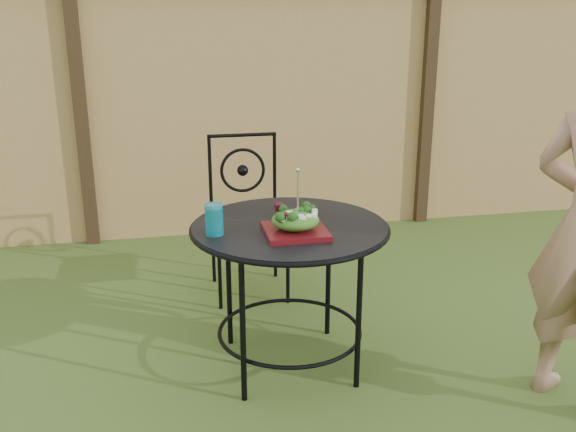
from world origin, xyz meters
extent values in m
plane|color=#2E4B18|center=(0.00, 0.00, 0.00)|extent=(60.00, 60.00, 0.00)
cube|color=tan|center=(0.00, 2.20, 0.90)|extent=(8.00, 0.05, 1.80)
cube|color=black|center=(-1.30, 2.15, 0.95)|extent=(0.09, 0.09, 1.90)
cube|color=black|center=(1.30, 2.15, 0.95)|extent=(0.09, 0.09, 1.90)
cylinder|color=black|center=(-0.21, 0.17, 0.71)|extent=(0.90, 0.90, 0.02)
torus|color=black|center=(-0.21, 0.17, 0.71)|extent=(0.92, 0.92, 0.02)
torus|color=black|center=(-0.21, 0.17, 0.18)|extent=(0.70, 0.70, 0.02)
cylinder|color=black|center=(0.05, 0.43, 0.35)|extent=(0.03, 0.03, 0.71)
cylinder|color=black|center=(-0.47, 0.43, 0.35)|extent=(0.03, 0.03, 0.71)
cylinder|color=black|center=(-0.47, -0.09, 0.35)|extent=(0.03, 0.03, 0.71)
cylinder|color=black|center=(0.05, -0.09, 0.35)|extent=(0.03, 0.03, 0.71)
cube|color=black|center=(-0.28, 1.05, 0.45)|extent=(0.46, 0.46, 0.03)
cylinder|color=black|center=(-0.28, 1.26, 0.94)|extent=(0.42, 0.02, 0.02)
torus|color=black|center=(-0.28, 1.26, 0.72)|extent=(0.28, 0.02, 0.28)
cylinder|color=black|center=(-0.48, 0.85, 0.22)|extent=(0.02, 0.02, 0.44)
cylinder|color=black|center=(-0.08, 0.85, 0.22)|extent=(0.02, 0.02, 0.44)
cylinder|color=black|center=(-0.48, 1.25, 0.22)|extent=(0.02, 0.02, 0.44)
cylinder|color=black|center=(-0.08, 1.25, 0.22)|extent=(0.02, 0.02, 0.44)
cylinder|color=black|center=(-0.48, 1.26, 0.70)|extent=(0.02, 0.02, 0.50)
cylinder|color=black|center=(-0.08, 1.26, 0.70)|extent=(0.02, 0.02, 0.50)
cube|color=#430910|center=(-0.21, 0.04, 0.74)|extent=(0.27, 0.27, 0.02)
ellipsoid|color=#235614|center=(-0.21, 0.04, 0.79)|extent=(0.21, 0.21, 0.08)
cylinder|color=silver|center=(-0.20, 0.04, 0.92)|extent=(0.01, 0.01, 0.18)
cylinder|color=#0B7689|center=(-0.56, 0.10, 0.79)|extent=(0.08, 0.08, 0.14)
camera|label=1|loc=(-0.78, -2.56, 1.67)|focal=40.00mm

